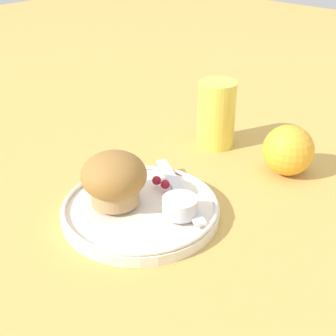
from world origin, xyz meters
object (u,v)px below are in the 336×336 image
object	(u,v)px
muffin	(114,179)
butter_knife	(179,189)
orange_fruit	(288,150)
juice_glass	(216,114)

from	to	relation	value
muffin	butter_knife	bearing A→B (deg)	59.59
butter_knife	orange_fruit	size ratio (longest dim) A/B	2.02
muffin	orange_fruit	world-z (taller)	muffin
juice_glass	butter_knife	bearing A→B (deg)	-67.56
orange_fruit	muffin	bearing A→B (deg)	-113.87
muffin	butter_knife	world-z (taller)	muffin
muffin	butter_knife	size ratio (longest dim) A/B	0.55
muffin	juice_glass	bearing A→B (deg)	96.57
muffin	orange_fruit	size ratio (longest dim) A/B	1.10
orange_fruit	juice_glass	xyz separation A→B (m)	(-0.14, 0.00, 0.02)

